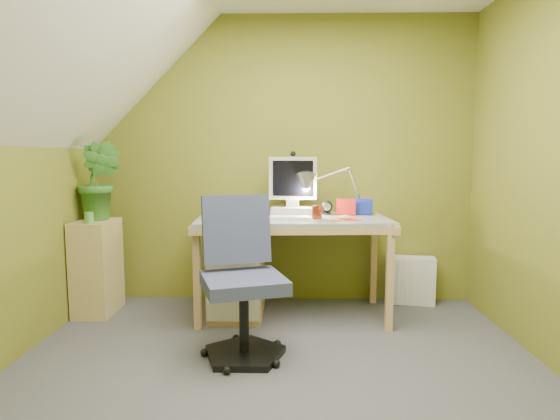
{
  "coord_description": "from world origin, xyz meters",
  "views": [
    {
      "loc": [
        0.08,
        -2.38,
        1.24
      ],
      "look_at": [
        0.0,
        1.0,
        0.85
      ],
      "focal_mm": 30.0,
      "sensor_mm": 36.0,
      "label": 1
    }
  ],
  "objects_px": {
    "desk_lamp": "(349,180)",
    "radiator": "(410,280)",
    "side_ledge": "(97,267)",
    "desk": "(293,266)",
    "task_chair": "(244,280)",
    "potted_plant": "(99,181)",
    "monitor": "(293,184)"
  },
  "relations": [
    {
      "from": "side_ledge",
      "to": "desk",
      "type": "bearing_deg",
      "value": -0.74
    },
    {
      "from": "side_ledge",
      "to": "task_chair",
      "type": "relative_size",
      "value": 0.75
    },
    {
      "from": "side_ledge",
      "to": "radiator",
      "type": "relative_size",
      "value": 1.87
    },
    {
      "from": "side_ledge",
      "to": "radiator",
      "type": "height_order",
      "value": "side_ledge"
    },
    {
      "from": "desk",
      "to": "radiator",
      "type": "xyz_separation_m",
      "value": [
        1.0,
        0.32,
        -0.19
      ]
    },
    {
      "from": "task_chair",
      "to": "radiator",
      "type": "bearing_deg",
      "value": 22.02
    },
    {
      "from": "monitor",
      "to": "radiator",
      "type": "bearing_deg",
      "value": 10.84
    },
    {
      "from": "desk_lamp",
      "to": "monitor",
      "type": "bearing_deg",
      "value": 175.82
    },
    {
      "from": "desk",
      "to": "potted_plant",
      "type": "bearing_deg",
      "value": 174.13
    },
    {
      "from": "desk_lamp",
      "to": "potted_plant",
      "type": "distance_m",
      "value": 1.97
    },
    {
      "from": "task_chair",
      "to": "desk",
      "type": "bearing_deg",
      "value": 50.54
    },
    {
      "from": "potted_plant",
      "to": "monitor",
      "type": "bearing_deg",
      "value": 4.16
    },
    {
      "from": "task_chair",
      "to": "side_ledge",
      "type": "bearing_deg",
      "value": 128.81
    },
    {
      "from": "desk_lamp",
      "to": "potted_plant",
      "type": "height_order",
      "value": "potted_plant"
    },
    {
      "from": "desk_lamp",
      "to": "potted_plant",
      "type": "bearing_deg",
      "value": 179.02
    },
    {
      "from": "monitor",
      "to": "radiator",
      "type": "relative_size",
      "value": 1.24
    },
    {
      "from": "potted_plant",
      "to": "task_chair",
      "type": "bearing_deg",
      "value": -35.11
    },
    {
      "from": "side_ledge",
      "to": "potted_plant",
      "type": "relative_size",
      "value": 1.2
    },
    {
      "from": "desk_lamp",
      "to": "task_chair",
      "type": "relative_size",
      "value": 0.56
    },
    {
      "from": "desk_lamp",
      "to": "side_ledge",
      "type": "bearing_deg",
      "value": -179.59
    },
    {
      "from": "desk_lamp",
      "to": "potted_plant",
      "type": "xyz_separation_m",
      "value": [
        -1.97,
        -0.11,
        -0.0
      ]
    },
    {
      "from": "desk_lamp",
      "to": "radiator",
      "type": "distance_m",
      "value": 1.02
    },
    {
      "from": "potted_plant",
      "to": "radiator",
      "type": "xyz_separation_m",
      "value": [
        2.51,
        0.25,
        -0.85
      ]
    },
    {
      "from": "task_chair",
      "to": "potted_plant",
      "type": "bearing_deg",
      "value": 126.57
    },
    {
      "from": "task_chair",
      "to": "radiator",
      "type": "relative_size",
      "value": 2.48
    },
    {
      "from": "monitor",
      "to": "side_ledge",
      "type": "bearing_deg",
      "value": -171.24
    },
    {
      "from": "desk",
      "to": "task_chair",
      "type": "height_order",
      "value": "task_chair"
    },
    {
      "from": "potted_plant",
      "to": "radiator",
      "type": "relative_size",
      "value": 1.55
    },
    {
      "from": "desk",
      "to": "desk_lamp",
      "type": "bearing_deg",
      "value": 18.57
    },
    {
      "from": "radiator",
      "to": "task_chair",
      "type": "bearing_deg",
      "value": -130.06
    },
    {
      "from": "side_ledge",
      "to": "monitor",
      "type": "bearing_deg",
      "value": 5.92
    },
    {
      "from": "side_ledge",
      "to": "potted_plant",
      "type": "distance_m",
      "value": 0.68
    }
  ]
}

